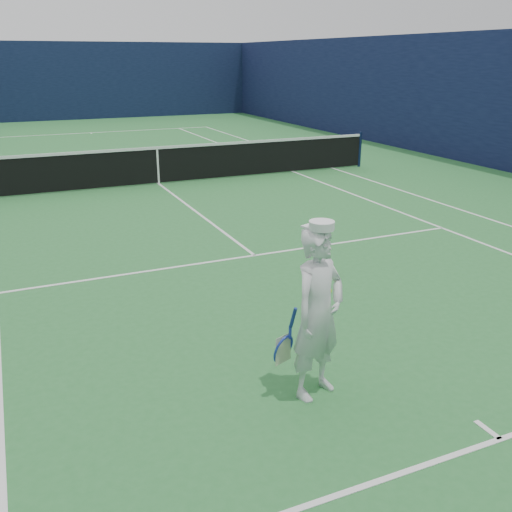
{
  "coord_description": "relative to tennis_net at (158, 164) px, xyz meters",
  "views": [
    {
      "loc": [
        -3.76,
        -14.91,
        3.27
      ],
      "look_at": [
        -1.14,
        -9.03,
        1.0
      ],
      "focal_mm": 40.0,
      "sensor_mm": 36.0,
      "label": 1
    }
  ],
  "objects": [
    {
      "name": "windscreen_fence",
      "position": [
        0.0,
        0.0,
        1.45
      ],
      "size": [
        20.12,
        36.12,
        4.0
      ],
      "color": "#0E1736",
      "rests_on": "ground"
    },
    {
      "name": "tennis_player",
      "position": [
        -1.14,
        -10.53,
        0.34
      ],
      "size": [
        0.86,
        0.63,
        1.83
      ],
      "rotation": [
        0.0,
        0.0,
        0.37
      ],
      "color": "white",
      "rests_on": "ground"
    },
    {
      "name": "court_markings",
      "position": [
        0.0,
        0.0,
        -0.55
      ],
      "size": [
        11.03,
        23.83,
        0.01
      ],
      "color": "white",
      "rests_on": "ground"
    },
    {
      "name": "ground",
      "position": [
        0.0,
        0.0,
        -0.55
      ],
      "size": [
        80.0,
        80.0,
        0.0
      ],
      "primitive_type": "plane",
      "color": "#2B7335",
      "rests_on": "ground"
    },
    {
      "name": "tennis_net",
      "position": [
        0.0,
        0.0,
        0.0
      ],
      "size": [
        12.88,
        0.09,
        1.07
      ],
      "color": "#141E4C",
      "rests_on": "ground"
    }
  ]
}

